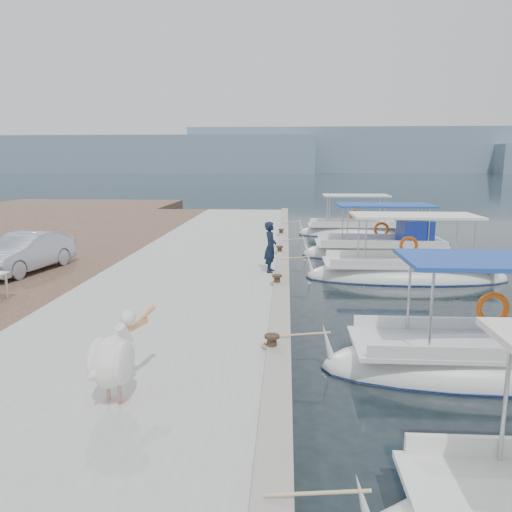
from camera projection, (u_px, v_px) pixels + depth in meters
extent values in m
plane|color=black|center=(289.00, 320.00, 12.72)|extent=(400.00, 400.00, 0.00)
cube|color=#9E9F9A|center=(205.00, 268.00, 17.76)|extent=(6.00, 40.00, 0.50)
cube|color=gray|center=(283.00, 260.00, 17.54)|extent=(0.44, 40.00, 0.12)
cube|color=#4E3529|center=(68.00, 266.00, 18.06)|extent=(4.00, 40.00, 0.50)
cube|color=slate|center=(139.00, 155.00, 201.43)|extent=(140.00, 40.00, 14.00)
cube|color=slate|center=(380.00, 151.00, 214.73)|extent=(160.00, 40.00, 18.00)
ellipsoid|color=silver|center=(493.00, 371.00, 9.47)|extent=(6.51, 2.08, 1.30)
ellipsoid|color=navy|center=(493.00, 372.00, 9.47)|extent=(6.54, 2.12, 0.22)
cube|color=silver|center=(496.00, 346.00, 9.38)|extent=(5.33, 1.79, 0.08)
cylinder|color=silver|center=(431.00, 316.00, 8.55)|extent=(0.05, 0.05, 1.60)
torus|color=#FF5D0D|center=(493.00, 308.00, 10.24)|extent=(0.68, 0.12, 0.68)
ellipsoid|color=silver|center=(406.00, 277.00, 17.19)|extent=(6.86, 2.21, 1.30)
ellipsoid|color=navy|center=(406.00, 278.00, 17.19)|extent=(6.90, 2.26, 0.22)
cube|color=silver|center=(407.00, 263.00, 17.10)|extent=(5.63, 1.90, 0.08)
cube|color=white|center=(414.00, 216.00, 16.78)|extent=(4.12, 2.03, 0.08)
cylinder|color=silver|center=(366.00, 244.00, 16.23)|extent=(0.05, 0.05, 1.60)
torus|color=#FF5D0D|center=(409.00, 245.00, 18.03)|extent=(0.68, 0.12, 0.68)
ellipsoid|color=silver|center=(378.00, 255.00, 21.39)|extent=(6.53, 2.51, 1.30)
ellipsoid|color=navy|center=(378.00, 255.00, 21.39)|extent=(6.56, 2.56, 0.22)
cube|color=silver|center=(379.00, 243.00, 21.30)|extent=(5.35, 2.16, 0.08)
cube|color=#1E4296|center=(385.00, 205.00, 20.99)|extent=(3.92, 2.31, 0.08)
cylinder|color=silver|center=(348.00, 227.00, 20.32)|extent=(0.05, 0.05, 1.60)
torus|color=#FF5D0D|center=(381.00, 229.00, 22.36)|extent=(0.68, 0.12, 0.68)
cube|color=navy|center=(415.00, 231.00, 21.11)|extent=(1.20, 1.75, 1.00)
ellipsoid|color=silver|center=(352.00, 234.00, 27.65)|extent=(5.87, 2.04, 1.30)
ellipsoid|color=navy|center=(352.00, 235.00, 27.65)|extent=(5.90, 2.09, 0.22)
cube|color=silver|center=(352.00, 225.00, 27.56)|extent=(4.81, 1.76, 0.08)
cube|color=silver|center=(356.00, 195.00, 27.25)|extent=(3.52, 1.88, 0.08)
cylinder|color=silver|center=(330.00, 212.00, 26.74)|extent=(0.05, 0.05, 1.60)
torus|color=#FF5D0D|center=(355.00, 215.00, 28.41)|extent=(0.68, 0.12, 0.68)
cylinder|color=black|center=(272.00, 344.00, 9.19)|extent=(0.18, 0.18, 0.30)
cylinder|color=black|center=(272.00, 336.00, 9.16)|extent=(0.28, 0.28, 0.05)
cylinder|color=black|center=(277.00, 281.00, 14.10)|extent=(0.18, 0.18, 0.30)
cylinder|color=black|center=(277.00, 276.00, 14.07)|extent=(0.28, 0.28, 0.05)
cylinder|color=black|center=(280.00, 251.00, 19.00)|extent=(0.18, 0.18, 0.30)
cylinder|color=black|center=(280.00, 247.00, 18.97)|extent=(0.28, 0.28, 0.05)
cylinder|color=black|center=(281.00, 233.00, 23.91)|extent=(0.18, 0.18, 0.30)
cylinder|color=black|center=(281.00, 229.00, 23.88)|extent=(0.28, 0.28, 0.05)
cylinder|color=tan|center=(108.00, 388.00, 7.29)|extent=(0.06, 0.06, 0.39)
cylinder|color=tan|center=(119.00, 390.00, 7.23)|extent=(0.06, 0.06, 0.39)
ellipsoid|color=silver|center=(112.00, 361.00, 7.18)|extent=(0.78, 1.03, 0.72)
cylinder|color=silver|center=(124.00, 334.00, 7.43)|extent=(0.24, 0.36, 0.38)
sphere|color=silver|center=(128.00, 318.00, 7.49)|extent=(0.24, 0.24, 0.24)
cone|color=#EAA566|center=(141.00, 318.00, 7.85)|extent=(0.30, 0.70, 0.28)
imported|color=black|center=(270.00, 247.00, 15.82)|extent=(0.44, 0.62, 1.62)
imported|color=#A1A7B8|center=(25.00, 253.00, 15.92)|extent=(1.93, 3.90, 1.23)
cylinder|color=silver|center=(7.00, 287.00, 12.65)|extent=(0.06, 0.06, 0.70)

